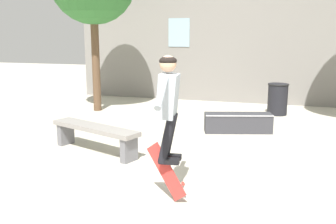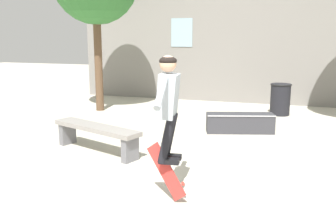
# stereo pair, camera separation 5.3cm
# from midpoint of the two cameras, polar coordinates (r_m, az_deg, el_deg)

# --- Properties ---
(ground_plane) EXTENTS (40.00, 40.00, 0.00)m
(ground_plane) POSITION_cam_midpoint_polar(r_m,az_deg,el_deg) (4.74, 1.06, -14.91)
(ground_plane) COLOR beige
(building_backdrop) EXTENTS (11.71, 0.52, 4.78)m
(building_backdrop) POSITION_cam_midpoint_polar(r_m,az_deg,el_deg) (12.12, 11.91, 11.01)
(building_backdrop) COLOR gray
(building_backdrop) RESTS_ON ground_plane
(park_bench) EXTENTS (1.95, 1.03, 0.50)m
(park_bench) POSITION_cam_midpoint_polar(r_m,az_deg,el_deg) (6.96, -11.31, -3.10)
(park_bench) COLOR gray
(park_bench) RESTS_ON ground_plane
(skate_ledge) EXTENTS (1.52, 0.80, 0.42)m
(skate_ledge) POSITION_cam_midpoint_polar(r_m,az_deg,el_deg) (8.41, 10.44, -1.63)
(skate_ledge) COLOR #38383D
(skate_ledge) RESTS_ON ground_plane
(trash_bin) EXTENTS (0.56, 0.56, 0.84)m
(trash_bin) POSITION_cam_midpoint_polar(r_m,az_deg,el_deg) (10.47, 16.22, 2.01)
(trash_bin) COLOR black
(trash_bin) RESTS_ON ground_plane
(skater) EXTENTS (0.32, 1.28, 1.37)m
(skater) POSITION_cam_midpoint_polar(r_m,az_deg,el_deg) (4.69, -0.31, 1.85)
(skater) COLOR #9EA8B2
(skateboard_flipping) EXTENTS (0.59, 0.23, 0.74)m
(skateboard_flipping) POSITION_cam_midpoint_polar(r_m,az_deg,el_deg) (4.91, -0.56, -9.02)
(skateboard_flipping) COLOR red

